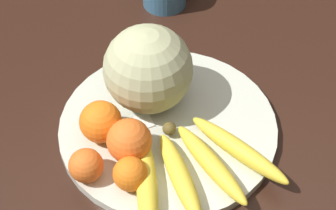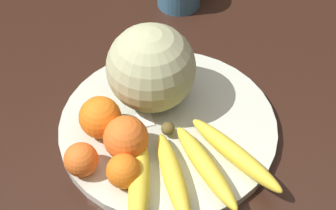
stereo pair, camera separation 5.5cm
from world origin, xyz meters
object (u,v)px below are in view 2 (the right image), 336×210
(orange_back_left, at_px, (124,171))
(fruit_bowl, at_px, (168,127))
(kitchen_table, at_px, (162,164))
(orange_front_left, at_px, (100,116))
(orange_front_right, at_px, (81,160))
(orange_mid_center, at_px, (126,138))
(melon, at_px, (151,68))
(produce_tag, at_px, (128,124))
(banana_bunch, at_px, (187,170))

(orange_back_left, bearing_deg, fruit_bowl, -122.20)
(kitchen_table, xyz_separation_m, orange_front_left, (0.10, -0.00, 0.14))
(orange_front_right, height_order, orange_back_left, same)
(orange_back_left, bearing_deg, orange_mid_center, -93.28)
(orange_front_right, distance_m, orange_back_left, 0.07)
(melon, bearing_deg, orange_back_left, 75.27)
(orange_front_left, bearing_deg, kitchen_table, 178.67)
(orange_front_left, bearing_deg, fruit_bowl, -175.47)
(melon, height_order, produce_tag, melon)
(produce_tag, bearing_deg, orange_back_left, 72.25)
(banana_bunch, height_order, produce_tag, banana_bunch)
(orange_front_left, xyz_separation_m, orange_back_left, (-0.04, 0.11, -0.01))
(melon, relative_size, orange_front_left, 2.16)
(fruit_bowl, bearing_deg, melon, -66.36)
(orange_front_right, bearing_deg, orange_back_left, 160.02)
(kitchen_table, height_order, banana_bunch, banana_bunch)
(banana_bunch, bearing_deg, orange_front_left, -144.88)
(produce_tag, bearing_deg, melon, -140.91)
(orange_mid_center, bearing_deg, melon, -109.95)
(orange_front_left, xyz_separation_m, orange_front_right, (0.03, 0.08, -0.01))
(kitchen_table, bearing_deg, banana_bunch, 110.67)
(fruit_bowl, bearing_deg, orange_back_left, 57.80)
(melon, distance_m, banana_bunch, 0.19)
(melon, xyz_separation_m, orange_back_left, (0.05, 0.18, -0.05))
(orange_front_left, relative_size, produce_tag, 0.78)
(kitchen_table, xyz_separation_m, melon, (0.02, -0.07, 0.18))
(melon, xyz_separation_m, produce_tag, (0.04, 0.06, -0.08))
(orange_mid_center, bearing_deg, kitchen_table, -141.06)
(kitchen_table, bearing_deg, orange_front_right, 31.97)
(melon, distance_m, orange_front_left, 0.12)
(orange_front_right, xyz_separation_m, produce_tag, (-0.07, -0.09, -0.03))
(orange_front_left, distance_m, produce_tag, 0.06)
(banana_bunch, distance_m, orange_front_left, 0.18)
(orange_front_right, relative_size, orange_mid_center, 0.75)
(banana_bunch, distance_m, produce_tag, 0.15)
(fruit_bowl, bearing_deg, banana_bunch, 103.03)
(orange_front_right, bearing_deg, orange_mid_center, -154.68)
(kitchen_table, distance_m, melon, 0.19)
(kitchen_table, height_order, produce_tag, produce_tag)
(orange_front_left, distance_m, orange_back_left, 0.12)
(orange_front_right, bearing_deg, melon, -126.76)
(orange_mid_center, height_order, produce_tag, orange_mid_center)
(kitchen_table, distance_m, banana_bunch, 0.16)
(orange_mid_center, xyz_separation_m, orange_back_left, (0.00, 0.06, -0.01))
(kitchen_table, bearing_deg, orange_mid_center, 38.94)
(fruit_bowl, height_order, orange_front_left, orange_front_left)
(fruit_bowl, bearing_deg, orange_front_right, 33.12)
(banana_bunch, relative_size, orange_front_left, 3.50)
(kitchen_table, distance_m, orange_front_right, 0.20)
(melon, distance_m, orange_front_right, 0.20)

